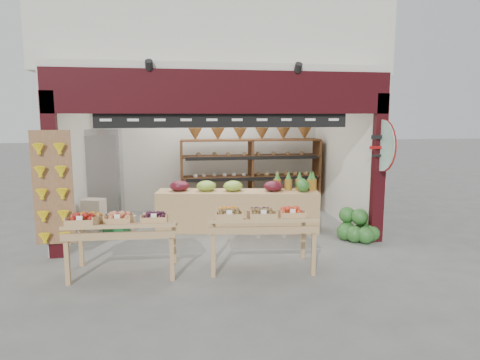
% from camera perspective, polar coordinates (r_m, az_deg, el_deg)
% --- Properties ---
extents(ground, '(60.00, 60.00, 0.00)m').
position_cam_1_polar(ground, '(8.47, -2.82, -6.96)').
color(ground, '#63635E').
rests_on(ground, ground).
extents(shop_structure, '(6.36, 5.12, 5.40)m').
position_cam_1_polar(shop_structure, '(9.90, -4.11, 18.18)').
color(shop_structure, beige).
rests_on(shop_structure, ground).
extents(banana_board, '(0.60, 0.15, 1.80)m').
position_cam_1_polar(banana_board, '(7.26, -23.71, -1.29)').
color(banana_board, '#986545').
rests_on(banana_board, ground).
extents(gift_sign, '(0.04, 0.93, 0.92)m').
position_cam_1_polar(gift_sign, '(7.88, 18.44, 4.37)').
color(gift_sign, '#ADD9C4').
rests_on(gift_sign, ground).
extents(back_shelving, '(3.26, 0.53, 1.99)m').
position_cam_1_polar(back_shelving, '(9.96, 1.46, 2.72)').
color(back_shelving, brown).
rests_on(back_shelving, ground).
extents(refrigerator, '(0.78, 0.78, 1.97)m').
position_cam_1_polar(refrigerator, '(10.10, -17.65, 0.89)').
color(refrigerator, '#B0B1B7').
rests_on(refrigerator, ground).
extents(cardboard_stack, '(1.09, 0.78, 0.67)m').
position_cam_1_polar(cardboard_stack, '(8.73, -17.59, -5.21)').
color(cardboard_stack, silver).
rests_on(cardboard_stack, ground).
extents(mid_counter, '(3.23, 1.16, 1.01)m').
position_cam_1_polar(mid_counter, '(8.51, -0.34, -3.84)').
color(mid_counter, tan).
rests_on(mid_counter, ground).
extents(display_table_left, '(1.56, 0.92, 0.98)m').
position_cam_1_polar(display_table_left, '(6.45, -16.14, -5.51)').
color(display_table_left, tan).
rests_on(display_table_left, ground).
extents(display_table_right, '(1.64, 1.03, 0.99)m').
position_cam_1_polar(display_table_right, '(6.41, 2.28, -4.96)').
color(display_table_right, tan).
rests_on(display_table_right, ground).
extents(watermelon_pile, '(0.74, 0.76, 0.58)m').
position_cam_1_polar(watermelon_pile, '(8.19, 15.29, -6.20)').
color(watermelon_pile, '#20501A').
rests_on(watermelon_pile, ground).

